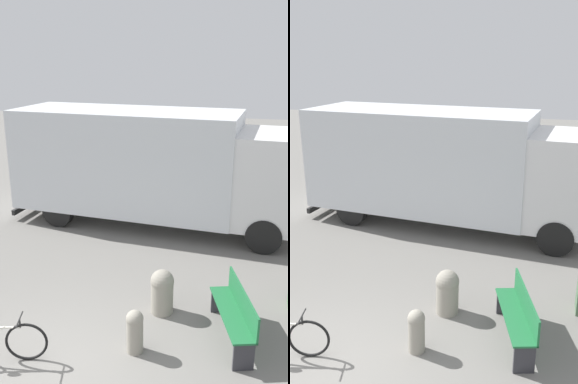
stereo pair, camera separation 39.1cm
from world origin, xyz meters
TOP-DOWN VIEW (x-y plane):
  - ground_plane at (0.00, 0.00)m, footprint 60.00×60.00m
  - delivery_truck at (0.36, 6.82)m, footprint 8.39×3.15m
  - park_bench at (2.99, 1.77)m, footprint 0.88×1.78m
  - bollard_near_bench at (1.36, 1.02)m, footprint 0.30×0.30m
  - bollard_far_bench at (1.59, 2.27)m, footprint 0.46×0.46m

SIDE VIEW (x-z plane):
  - ground_plane at x=0.00m, z-range 0.00..0.00m
  - bollard_near_bench at x=1.36m, z-range 0.03..0.82m
  - bollard_far_bench at x=1.59m, z-range 0.03..0.93m
  - park_bench at x=2.99m, z-range 0.06..1.01m
  - delivery_truck at x=0.36m, z-range 0.17..3.49m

